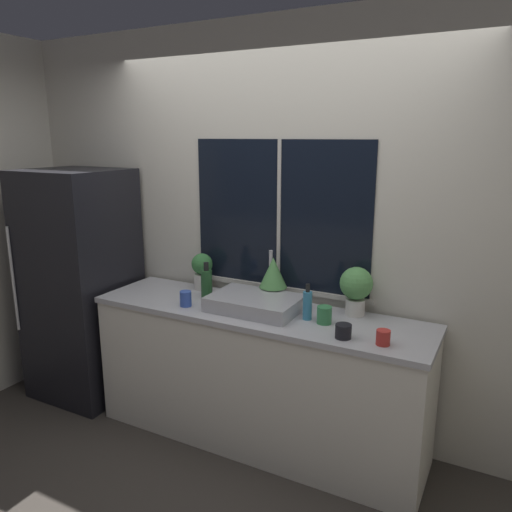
{
  "coord_description": "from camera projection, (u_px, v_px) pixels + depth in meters",
  "views": [
    {
      "loc": [
        1.38,
        -2.34,
        1.97
      ],
      "look_at": [
        -0.01,
        0.28,
        1.25
      ],
      "focal_mm": 35.0,
      "sensor_mm": 36.0,
      "label": 1
    }
  ],
  "objects": [
    {
      "name": "ground_plane",
      "position": [
        236.0,
        461.0,
        3.1
      ],
      "size": [
        14.0,
        14.0,
        0.0
      ],
      "primitive_type": "plane",
      "color": "#38332D"
    },
    {
      "name": "wall_back",
      "position": [
        281.0,
        231.0,
        3.32
      ],
      "size": [
        8.0,
        0.09,
        2.7
      ],
      "color": "beige",
      "rests_on": "ground_plane"
    },
    {
      "name": "wall_left",
      "position": [
        128.0,
        199.0,
        5.04
      ],
      "size": [
        0.06,
        7.0,
        2.7
      ],
      "color": "beige",
      "rests_on": "ground_plane"
    },
    {
      "name": "counter",
      "position": [
        257.0,
        376.0,
        3.23
      ],
      "size": [
        2.19,
        0.58,
        0.9
      ],
      "color": "silver",
      "rests_on": "ground_plane"
    },
    {
      "name": "refrigerator",
      "position": [
        81.0,
        285.0,
        3.79
      ],
      "size": [
        0.7,
        0.67,
        1.74
      ],
      "color": "black",
      "rests_on": "ground_plane"
    },
    {
      "name": "sink",
      "position": [
        255.0,
        303.0,
        3.13
      ],
      "size": [
        0.56,
        0.43,
        0.34
      ],
      "color": "#ADADB2",
      "rests_on": "counter"
    },
    {
      "name": "potted_plant_left",
      "position": [
        202.0,
        269.0,
        3.52
      ],
      "size": [
        0.15,
        0.15,
        0.26
      ],
      "color": "silver",
      "rests_on": "counter"
    },
    {
      "name": "potted_plant_center",
      "position": [
        273.0,
        275.0,
        3.26
      ],
      "size": [
        0.18,
        0.18,
        0.3
      ],
      "color": "silver",
      "rests_on": "counter"
    },
    {
      "name": "potted_plant_right",
      "position": [
        356.0,
        287.0,
        3.01
      ],
      "size": [
        0.2,
        0.2,
        0.3
      ],
      "color": "silver",
      "rests_on": "counter"
    },
    {
      "name": "soap_bottle",
      "position": [
        307.0,
        305.0,
        2.95
      ],
      "size": [
        0.05,
        0.05,
        0.22
      ],
      "color": "teal",
      "rests_on": "counter"
    },
    {
      "name": "bottle_tall",
      "position": [
        207.0,
        284.0,
        3.32
      ],
      "size": [
        0.07,
        0.07,
        0.25
      ],
      "color": "#235128",
      "rests_on": "counter"
    },
    {
      "name": "mug_blue",
      "position": [
        186.0,
        299.0,
        3.19
      ],
      "size": [
        0.07,
        0.07,
        0.1
      ],
      "color": "#3351AD",
      "rests_on": "counter"
    },
    {
      "name": "mug_red",
      "position": [
        383.0,
        337.0,
        2.61
      ],
      "size": [
        0.07,
        0.07,
        0.08
      ],
      "color": "#B72D28",
      "rests_on": "counter"
    },
    {
      "name": "mug_green",
      "position": [
        324.0,
        315.0,
        2.9
      ],
      "size": [
        0.09,
        0.09,
        0.1
      ],
      "color": "#38844C",
      "rests_on": "counter"
    },
    {
      "name": "mug_black",
      "position": [
        343.0,
        331.0,
        2.69
      ],
      "size": [
        0.09,
        0.09,
        0.08
      ],
      "color": "black",
      "rests_on": "counter"
    }
  ]
}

